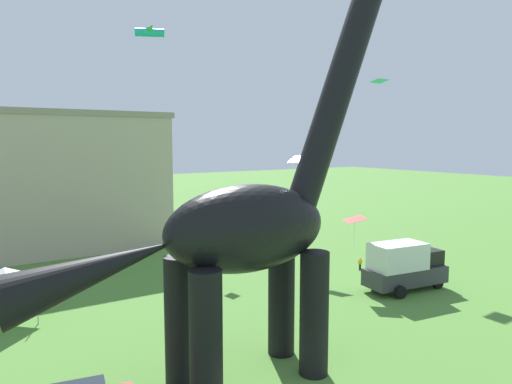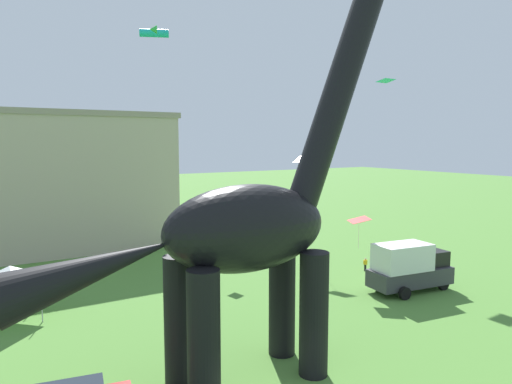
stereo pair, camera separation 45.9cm
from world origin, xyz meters
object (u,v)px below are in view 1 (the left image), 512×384
Objects in this scene: kite_apex at (379,81)px; kite_near_high at (300,159)px; person_watching_child at (360,262)px; kite_high_right at (222,200)px; festival_canopy_tent at (5,275)px; parked_box_truck at (404,265)px; dinosaur_sculpture at (246,228)px; kite_mid_center at (150,32)px; kite_high_left at (355,220)px.

kite_near_high is (-7.55, 1.37, -6.61)m from kite_apex.
kite_high_right is at bearing 119.54° from person_watching_child.
kite_high_right is at bearing 173.63° from kite_apex.
festival_canopy_tent is at bearing 143.66° from person_watching_child.
parked_box_truck is 3.86× the size of kite_apex.
parked_box_truck is at bearing -53.07° from kite_high_right.
festival_canopy_tent is 1.46× the size of kite_near_high.
kite_mid_center is (1.11, 13.21, 10.24)m from dinosaur_sculpture.
kite_high_left is 1.98× the size of kite_high_right.
kite_high_left is at bearing -170.38° from person_watching_child.
kite_apex is 10.13m from kite_near_high.
kite_apex is 0.70× the size of kite_near_high.
kite_high_left is at bearing -15.72° from festival_canopy_tent.
person_watching_child is 11.50m from kite_high_right.
dinosaur_sculpture is 2.99× the size of parked_box_truck.
dinosaur_sculpture is 17.52× the size of person_watching_child.
kite_high_left is 9.89m from kite_high_right.
kite_apex is at bearing -10.26° from kite_near_high.
kite_high_right is 0.49× the size of kite_near_high.
kite_near_high is (14.06, 14.49, 2.00)m from dinosaur_sculpture.
kite_mid_center is at bearing 68.81° from dinosaur_sculpture.
kite_high_left is at bearing 139.89° from parked_box_truck.
kite_near_high is at bearing 79.64° from kite_high_left.
kite_high_right is at bearing 14.87° from kite_mid_center.
parked_box_truck is 5.52× the size of kite_high_right.
kite_high_right reaches higher than person_watching_child.
parked_box_truck is 5.86× the size of person_watching_child.
person_watching_child is at bearing -31.76° from kite_high_right.
person_watching_child is 23.82m from festival_canopy_tent.
kite_mid_center is at bearing 179.78° from kite_apex.
kite_mid_center is 15.41m from kite_near_high.
kite_high_left is at bearing -100.36° from kite_near_high.
dinosaur_sculpture is 26.71m from kite_apex.
kite_near_high is (1.43, 7.79, 3.74)m from kite_high_left.
kite_mid_center is at bearing 5.19° from festival_canopy_tent.
dinosaur_sculpture is at bearing -148.72° from kite_apex.
person_watching_child is at bearing 85.82° from parked_box_truck.
dinosaur_sculpture is 8.06× the size of kite_near_high.
kite_near_high reaches higher than kite_high_left.
kite_apex is at bearing -6.37° from kite_high_right.
kite_mid_center reaches higher than person_watching_child.
kite_mid_center is at bearing 154.43° from parked_box_truck.
parked_box_truck is at bearing -19.86° from festival_canopy_tent.
kite_mid_center is at bearing -174.33° from kite_near_high.
kite_high_left is at bearing -29.44° from kite_mid_center.
dinosaur_sculpture reaches higher than kite_apex.
dinosaur_sculpture is 16.13m from parked_box_truck.
kite_near_high reaches higher than person_watching_child.
kite_apex is at bearing 1.40° from festival_canopy_tent.
kite_apex is 17.55m from kite_high_right.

